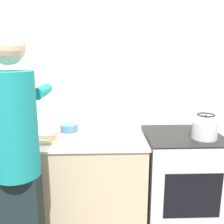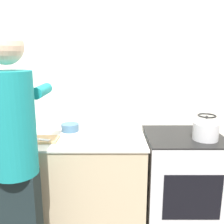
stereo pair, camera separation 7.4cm
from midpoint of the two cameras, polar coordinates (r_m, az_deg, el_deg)
The scene contains 8 objects.
wall_back at distance 2.49m, azimuth -6.32°, elevation 6.22°, with size 8.00×0.05×2.60m.
counter at distance 2.42m, azimuth -15.04°, elevation -15.81°, with size 1.71×0.62×0.88m.
oven at distance 2.46m, azimuth 14.52°, elevation -15.01°, with size 0.66×0.63×0.90m.
person at distance 1.77m, azimuth -22.07°, elevation -8.51°, with size 0.33×0.58×1.75m.
cutting_board at distance 2.19m, azimuth -17.41°, elevation -6.18°, with size 0.32×0.19×0.02m.
knife at distance 2.16m, azimuth -17.88°, elevation -6.10°, with size 0.23×0.10×0.01m.
kettle at distance 2.21m, azimuth 19.56°, elevation -3.54°, with size 0.21×0.21×0.21m.
bowl_prep at distance 2.38m, azimuth -10.65°, elevation -3.61°, with size 0.16×0.16×0.07m.
Camera 1 is at (0.15, -1.76, 1.59)m, focal length 40.00 mm.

